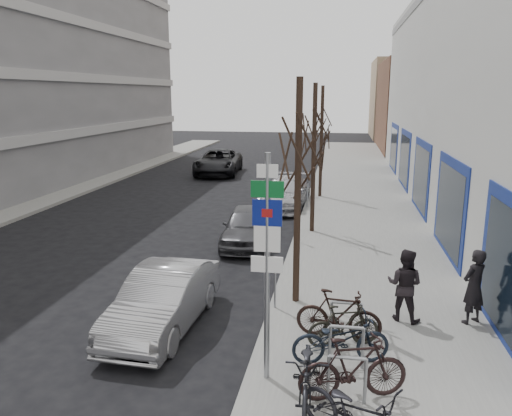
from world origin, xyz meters
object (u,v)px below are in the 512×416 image
at_px(parked_car_mid, 247,226).
at_px(bike_mid_inner, 344,325).
at_px(highway_sign_pole, 267,255).
at_px(bike_near_right, 353,368).
at_px(pedestrian_near, 474,287).
at_px(meter_back, 308,190).
at_px(lane_car, 218,162).
at_px(tree_near, 299,139).
at_px(bike_far_curb, 356,409).
at_px(bike_rack, 346,342).
at_px(bike_near_left, 308,369).
at_px(meter_front, 275,277).
at_px(tree_far, 322,115).
at_px(pedestrian_far, 405,284).
at_px(bike_far_inner, 339,314).
at_px(meter_mid, 296,220).
at_px(bike_mid_curb, 341,335).
at_px(tree_mid, 315,123).
at_px(parked_car_front, 163,299).
at_px(parked_car_back, 285,193).

bearing_deg(parked_car_mid, bike_mid_inner, -68.37).
bearing_deg(bike_mid_inner, highway_sign_pole, 117.83).
relative_size(bike_near_right, pedestrian_near, 1.11).
distance_m(meter_back, lane_car, 11.35).
xyz_separation_m(tree_near, bike_far_curb, (1.32, -5.04, -3.37)).
distance_m(bike_rack, bike_near_left, 1.35).
distance_m(lane_car, pedestrian_near, 23.11).
bearing_deg(meter_front, lane_car, 107.51).
xyz_separation_m(bike_near_left, bike_mid_inner, (0.58, 1.97, -0.13)).
relative_size(highway_sign_pole, tree_far, 0.76).
distance_m(highway_sign_pole, bike_mid_inner, 2.68).
relative_size(meter_back, pedestrian_far, 0.76).
distance_m(meter_front, pedestrian_near, 4.40).
height_order(bike_far_curb, bike_far_inner, bike_far_curb).
bearing_deg(meter_mid, bike_far_inner, -77.58).
height_order(meter_back, bike_near_left, meter_back).
relative_size(highway_sign_pole, bike_mid_curb, 2.26).
bearing_deg(meter_back, highway_sign_pole, -88.98).
relative_size(highway_sign_pole, bike_far_inner, 2.36).
xyz_separation_m(bike_rack, tree_near, (-1.20, 2.90, 3.44)).
bearing_deg(tree_mid, tree_far, 90.00).
relative_size(meter_front, bike_mid_inner, 0.85).
height_order(bike_rack, tree_mid, tree_mid).
relative_size(bike_mid_curb, bike_far_inner, 1.04).
bearing_deg(bike_far_inner, bike_far_curb, -169.44).
distance_m(bike_near_right, parked_car_front, 4.68).
bearing_deg(tree_far, meter_front, -91.91).
distance_m(meter_mid, bike_mid_inner, 7.30).
bearing_deg(bike_rack, bike_far_curb, -86.68).
height_order(bike_mid_curb, lane_car, lane_car).
xyz_separation_m(bike_near_right, lane_car, (-8.17, 23.76, 0.07)).
bearing_deg(meter_back, meter_mid, -90.00).
bearing_deg(meter_front, tree_mid, 86.32).
relative_size(meter_front, pedestrian_far, 0.76).
xyz_separation_m(meter_front, bike_mid_inner, (1.60, -1.62, -0.31)).
bearing_deg(pedestrian_near, tree_far, -111.41).
distance_m(bike_rack, bike_mid_curb, 0.17).
bearing_deg(bike_far_curb, bike_near_left, 73.16).
bearing_deg(meter_front, highway_sign_pole, -85.25).
bearing_deg(bike_near_left, parked_car_front, 142.29).
relative_size(meter_mid, pedestrian_far, 0.76).
distance_m(bike_rack, parked_car_front, 4.19).
relative_size(bike_near_left, pedestrian_far, 1.14).
height_order(meter_mid, bike_mid_curb, meter_mid).
height_order(bike_mid_curb, parked_car_back, parked_car_back).
xyz_separation_m(highway_sign_pole, tree_mid, (0.20, 10.01, 1.65)).
xyz_separation_m(highway_sign_pole, parked_car_back, (-1.30, 14.40, -1.78)).
relative_size(bike_near_left, pedestrian_near, 1.12).
height_order(tree_mid, bike_far_inner, tree_mid).
distance_m(tree_near, bike_near_right, 5.32).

